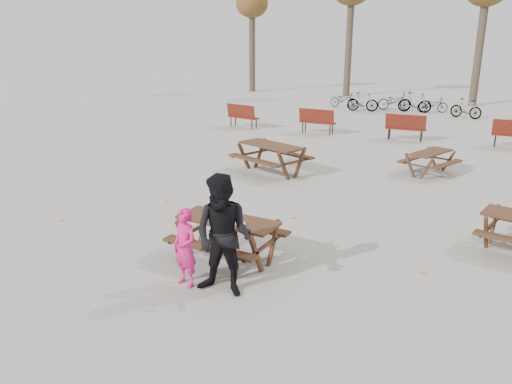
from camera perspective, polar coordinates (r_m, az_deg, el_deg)
The scene contains 12 objects.
ground at distance 9.11m, azimuth -3.15°, elevation -7.66°, with size 80.00×80.00×0.00m, color gray.
main_picnic_table at distance 8.87m, azimuth -3.21°, elevation -4.23°, with size 1.80×1.45×0.78m.
food_tray at distance 8.54m, azimuth -1.83°, elevation -3.62°, with size 0.18×0.11×0.04m, color white.
bread_roll at distance 8.52m, azimuth -1.83°, elevation -3.36°, with size 0.14×0.06×0.05m, color tan.
soda_bottle at distance 8.77m, azimuth -4.33°, elevation -2.71°, with size 0.07×0.07×0.17m.
child at distance 8.02m, azimuth -8.10°, elevation -6.31°, with size 0.47×0.31×1.30m, color #E31C74.
adult at distance 7.59m, azimuth -3.74°, elevation -5.04°, with size 0.94×0.73×1.92m, color black.
picnic_table_north at distance 14.59m, azimuth 1.75°, elevation 3.81°, with size 1.99×1.60×0.86m, color #331E12, non-canonical shape.
picnic_table_far at distance 15.35m, azimuth 19.22°, elevation 3.17°, with size 1.55×1.25×0.67m, color #331E12, non-canonical shape.
park_bench_row at distance 20.43m, azimuth 12.11°, elevation 7.62°, with size 12.17×1.88×1.03m.
bicycle_row at distance 27.94m, azimuth 16.11°, elevation 9.77°, with size 8.17×2.43×1.03m.
fallen_leaves at distance 10.93m, azimuth 6.19°, elevation -3.33°, with size 11.00×11.00×0.01m, color #B8682C, non-canonical shape.
Camera 1 is at (4.51, -6.91, 3.85)m, focal length 35.00 mm.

